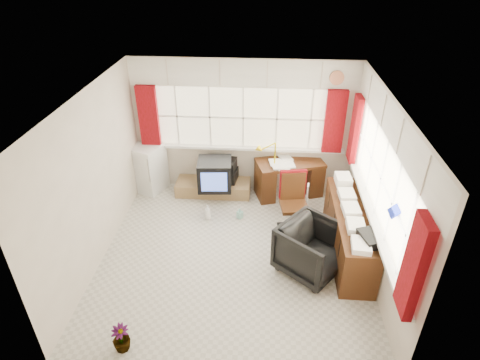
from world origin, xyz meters
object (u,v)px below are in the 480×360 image
object	(u,v)px
radiator	(295,202)
mini_fridge	(148,168)
office_chair	(312,249)
credenza	(349,231)
tv_bench	(213,187)
crt_tv	(215,174)
desk	(289,176)
desk_lamp	(275,149)
task_chair	(293,200)

from	to	relation	value
radiator	mini_fridge	size ratio (longest dim) A/B	0.69
office_chair	credenza	world-z (taller)	credenza
credenza	mini_fridge	world-z (taller)	mini_fridge
tv_bench	crt_tv	world-z (taller)	crt_tv
desk	mini_fridge	size ratio (longest dim) A/B	1.45
tv_bench	desk_lamp	bearing A→B (deg)	-4.09
desk	credenza	xyz separation A→B (m)	(0.85, -1.60, 0.01)
desk_lamp	credenza	world-z (taller)	desk_lamp
office_chair	desk_lamp	bearing A→B (deg)	54.76
desk	tv_bench	distance (m)	1.45
office_chair	desk	bearing A→B (deg)	45.83
mini_fridge	office_chair	bearing A→B (deg)	-34.89
office_chair	tv_bench	world-z (taller)	office_chair
desk_lamp	mini_fridge	size ratio (longest dim) A/B	0.51
office_chair	radiator	world-z (taller)	office_chair
desk_lamp	tv_bench	xyz separation A→B (m)	(-1.14, 0.08, -0.90)
credenza	crt_tv	xyz separation A→B (m)	(-2.21, 1.34, 0.13)
tv_bench	mini_fridge	world-z (taller)	mini_fridge
desk	tv_bench	world-z (taller)	desk
desk	task_chair	world-z (taller)	task_chair
task_chair	mini_fridge	distance (m)	2.89
task_chair	crt_tv	xyz separation A→B (m)	(-1.38, 0.79, -0.04)
office_chair	radiator	bearing A→B (deg)	45.26
radiator	mini_fridge	xyz separation A→B (m)	(-2.77, 0.66, 0.20)
desk	credenza	distance (m)	1.81
radiator	crt_tv	xyz separation A→B (m)	(-1.46, 0.40, 0.26)
tv_bench	task_chair	bearing A→B (deg)	-34.00
credenza	task_chair	bearing A→B (deg)	146.80
desk_lamp	credenza	bearing A→B (deg)	-51.57
mini_fridge	credenza	bearing A→B (deg)	-24.39
office_chair	credenza	distance (m)	0.74
crt_tv	mini_fridge	xyz separation A→B (m)	(-1.31, 0.26, -0.06)
radiator	tv_bench	distance (m)	1.64
credenza	tv_bench	xyz separation A→B (m)	(-2.28, 1.52, -0.27)
desk	office_chair	size ratio (longest dim) A/B	1.56
radiator	credenza	distance (m)	1.21
crt_tv	tv_bench	bearing A→B (deg)	109.31
radiator	tv_bench	xyz separation A→B (m)	(-1.52, 0.58, -0.13)
desk	crt_tv	xyz separation A→B (m)	(-1.36, -0.26, 0.13)
office_chair	mini_fridge	bearing A→B (deg)	93.68
desk_lamp	crt_tv	xyz separation A→B (m)	(-1.07, -0.10, -0.50)
radiator	crt_tv	distance (m)	1.54
desk_lamp	radiator	distance (m)	0.99
desk_lamp	office_chair	world-z (taller)	desk_lamp
desk_lamp	credenza	distance (m)	1.94
desk	task_chair	size ratio (longest dim) A/B	1.27
tv_bench	crt_tv	size ratio (longest dim) A/B	2.18
task_chair	tv_bench	bearing A→B (deg)	146.00
tv_bench	crt_tv	xyz separation A→B (m)	(0.06, -0.18, 0.40)
tv_bench	mini_fridge	xyz separation A→B (m)	(-1.25, 0.08, 0.33)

